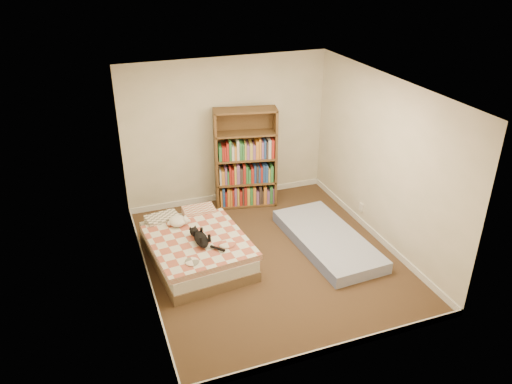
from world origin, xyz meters
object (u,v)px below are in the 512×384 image
object	(u,v)px
bed	(196,247)
white_dog	(178,221)
floor_mattress	(327,240)
black_cat	(201,238)
bookshelf	(245,171)

from	to	relation	value
bed	white_dog	world-z (taller)	white_dog
floor_mattress	black_cat	xyz separation A→B (m)	(-1.92, 0.08, 0.40)
white_dog	bed	bearing A→B (deg)	-89.41
bookshelf	floor_mattress	world-z (taller)	bookshelf
black_cat	bed	bearing A→B (deg)	85.04
bed	floor_mattress	distance (m)	1.98
bed	floor_mattress	world-z (taller)	bed
bookshelf	bed	bearing A→B (deg)	-119.75
black_cat	white_dog	xyz separation A→B (m)	(-0.20, 0.56, -0.00)
bookshelf	black_cat	size ratio (longest dim) A/B	2.52
white_dog	bookshelf	bearing A→B (deg)	11.09
bookshelf	white_dog	xyz separation A→B (m)	(-1.39, -1.06, -0.12)
bookshelf	black_cat	xyz separation A→B (m)	(-1.20, -1.62, -0.12)
bed	white_dog	bearing A→B (deg)	111.04
bed	white_dog	size ratio (longest dim) A/B	5.18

